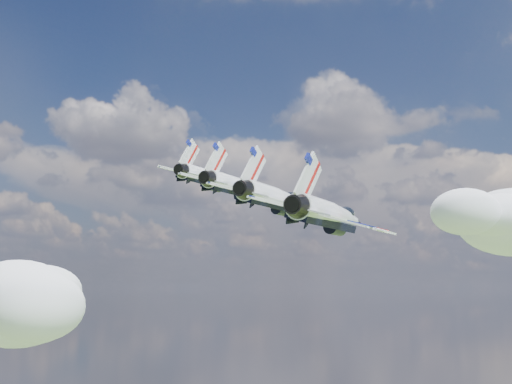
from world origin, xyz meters
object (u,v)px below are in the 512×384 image
(jet_0, at_px, (210,178))
(jet_2, at_px, (277,198))
(jet_3, at_px, (331,215))
(jet_1, at_px, (238,187))

(jet_0, bearing_deg, jet_2, -45.02)
(jet_2, bearing_deg, jet_0, 134.98)
(jet_0, bearing_deg, jet_3, -45.02)
(jet_1, relative_size, jet_3, 1.00)
(jet_2, distance_m, jet_3, 12.48)
(jet_0, xyz_separation_m, jet_1, (7.52, -9.57, -2.76))
(jet_0, distance_m, jet_1, 12.48)
(jet_0, bearing_deg, jet_1, -45.02)
(jet_0, xyz_separation_m, jet_3, (22.56, -28.71, -8.29))
(jet_0, distance_m, jet_3, 37.44)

